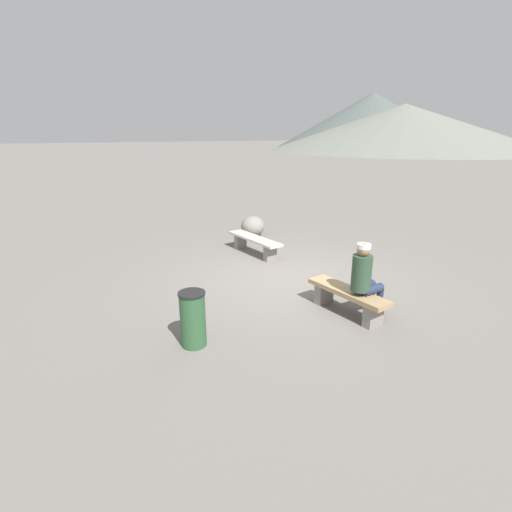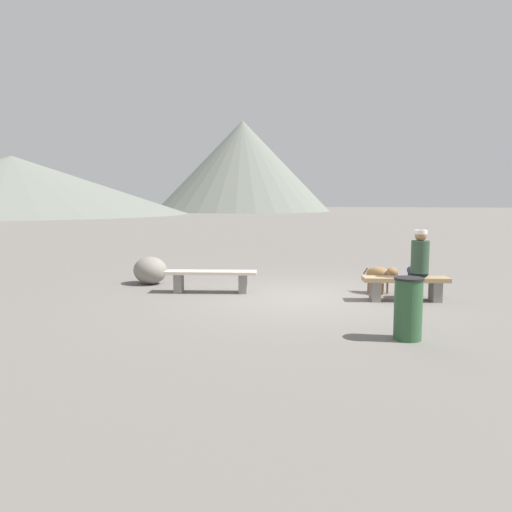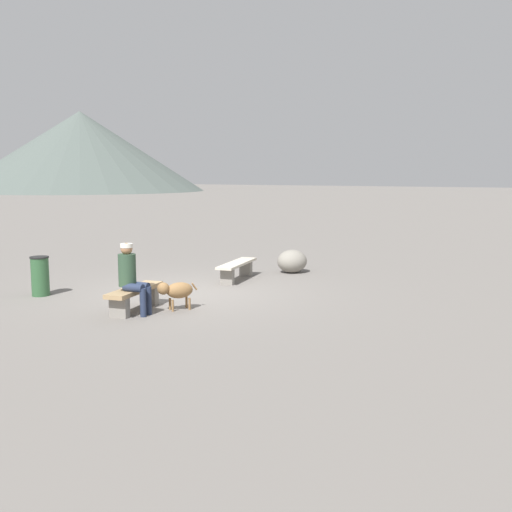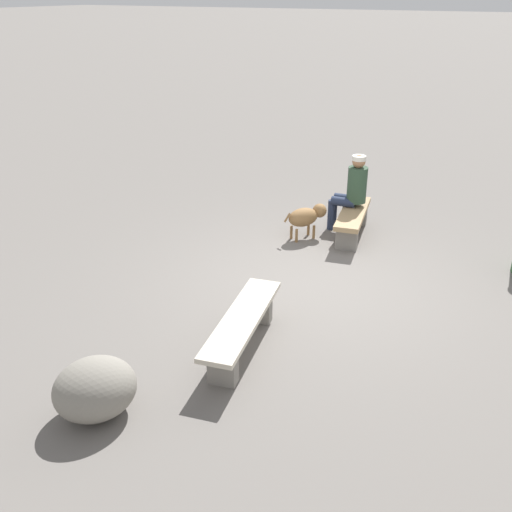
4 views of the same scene
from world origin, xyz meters
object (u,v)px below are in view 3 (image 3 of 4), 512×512
Objects in this scene: bench_right at (135,295)px; dog at (176,290)px; seated_person at (131,274)px; boulder at (292,261)px; trash_bin at (40,276)px; bench_left at (237,267)px.

bench_right is 2.31× the size of dog.
seated_person is 1.65× the size of boulder.
trash_bin is at bearing -49.95° from dog.
dog is 0.86× the size of boulder.
seated_person is (0.23, 0.13, 0.44)m from bench_right.
boulder is at bearing 148.04° from trash_bin.
bench_right is 2.00× the size of boulder.
seated_person is 0.90m from dog.
trash_bin is (-0.08, -2.63, 0.12)m from bench_right.
trash_bin is (0.35, -3.25, 0.04)m from dog.
bench_right is at bearing -6.62° from boulder.
dog is (-0.43, 0.63, 0.08)m from bench_right.
bench_left is 1.73m from boulder.
bench_left is at bearing 176.43° from seated_person.
bench_left is at bearing 169.41° from bench_right.
bench_right is 2.63m from trash_bin.
boulder is at bearing 146.03° from bench_left.
seated_person is 1.92× the size of dog.
seated_person is 5.54m from boulder.
bench_right is 1.90× the size of trash_bin.
seated_person is at bearing -5.03° from boulder.
bench_left is 2.23× the size of trash_bin.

